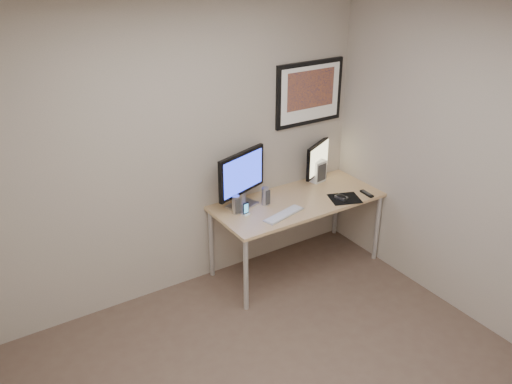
% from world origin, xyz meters
% --- Properties ---
extents(room, '(3.60, 3.60, 3.60)m').
position_xyz_m(room, '(0.00, 0.45, 1.64)').
color(room, white).
rests_on(room, ground).
extents(desk, '(1.60, 0.70, 0.73)m').
position_xyz_m(desk, '(1.00, 1.35, 0.66)').
color(desk, '#AE8054').
rests_on(desk, floor).
extents(framed_art, '(0.75, 0.04, 0.60)m').
position_xyz_m(framed_art, '(1.35, 1.68, 1.62)').
color(framed_art, black).
rests_on(framed_art, room).
extents(monitor_large, '(0.56, 0.26, 0.52)m').
position_xyz_m(monitor_large, '(0.50, 1.52, 1.02)').
color(monitor_large, '#A7A7AC').
rests_on(monitor_large, desk).
extents(monitor_tv, '(0.46, 0.26, 0.40)m').
position_xyz_m(monitor_tv, '(1.46, 1.63, 0.94)').
color(monitor_tv, black).
rests_on(monitor_tv, desk).
extents(speaker_left, '(0.07, 0.07, 0.17)m').
position_xyz_m(speaker_left, '(0.38, 1.43, 0.82)').
color(speaker_left, '#A7A7AC').
rests_on(speaker_left, desk).
extents(speaker_right, '(0.08, 0.08, 0.17)m').
position_xyz_m(speaker_right, '(0.70, 1.43, 0.81)').
color(speaker_right, '#A7A7AC').
rests_on(speaker_right, desk).
extents(phone_dock, '(0.06, 0.06, 0.12)m').
position_xyz_m(phone_dock, '(0.44, 1.35, 0.79)').
color(phone_dock, black).
rests_on(phone_dock, desk).
extents(keyboard, '(0.45, 0.22, 0.02)m').
position_xyz_m(keyboard, '(0.72, 1.17, 0.74)').
color(keyboard, '#BBBABF').
rests_on(keyboard, desk).
extents(mousepad, '(0.34, 0.32, 0.00)m').
position_xyz_m(mousepad, '(1.39, 1.13, 0.73)').
color(mousepad, black).
rests_on(mousepad, desk).
extents(mouse, '(0.09, 0.12, 0.04)m').
position_xyz_m(mouse, '(1.36, 1.15, 0.75)').
color(mouse, black).
rests_on(mouse, mousepad).
extents(remote, '(0.06, 0.16, 0.02)m').
position_xyz_m(remote, '(1.63, 1.09, 0.74)').
color(remote, black).
rests_on(remote, desk).
extents(fan_unit, '(0.16, 0.13, 0.22)m').
position_xyz_m(fan_unit, '(1.42, 1.59, 0.84)').
color(fan_unit, silver).
rests_on(fan_unit, desk).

